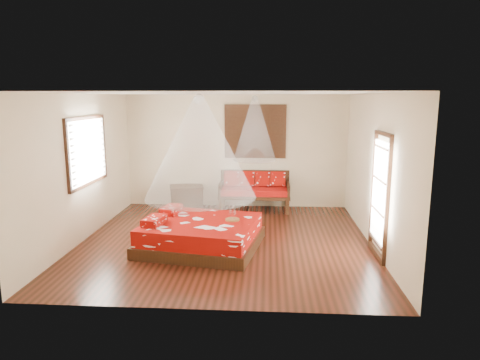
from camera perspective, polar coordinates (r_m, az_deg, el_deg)
room at (r=8.02m, az=-2.01°, el=1.43°), size 5.54×5.54×2.84m
bed at (r=7.96m, az=-5.29°, el=-7.20°), size 2.32×2.16×0.64m
daybed at (r=10.48m, az=1.94°, el=-1.20°), size 1.71×0.76×0.94m
storage_chest at (r=10.79m, az=-7.13°, el=-2.21°), size 0.94×0.77×0.56m
shutter_panel at (r=10.62m, az=2.05°, el=6.49°), size 1.52×0.06×1.32m
window_left at (r=8.86m, az=-19.64°, el=3.67°), size 0.10×1.74×1.34m
glazed_door at (r=7.69m, az=18.11°, el=-2.03°), size 0.08×1.02×2.16m
wine_tray at (r=7.89m, az=-1.02°, el=-5.00°), size 0.26×0.26×0.21m
mosquito_net_main at (r=7.61m, az=-5.38°, el=4.30°), size 2.00×2.00×1.80m
mosquito_net_daybed at (r=10.15m, az=1.97°, el=6.84°), size 1.03×1.03×1.50m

